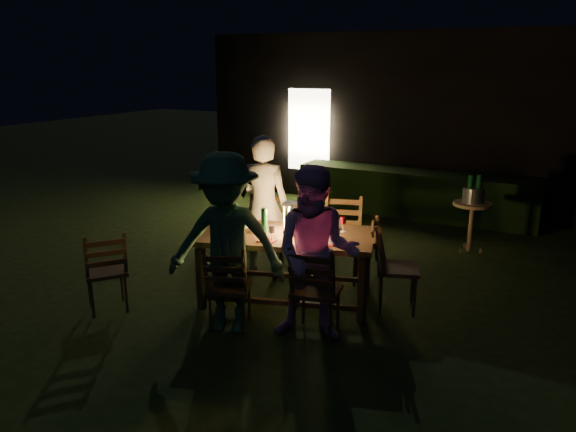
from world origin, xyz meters
The scene contains 29 objects.
garden_envelope centered at (-0.01, 6.15, 1.58)m, with size 40.00×40.00×3.20m.
dining_table centered at (-0.76, -0.59, 0.73)m, with size 2.13×1.50×0.81m.
chair_near_left centered at (-0.96, -1.46, 0.29)m, with size 0.56×0.58×0.95m.
chair_near_right centered at (-0.11, -1.20, 0.31)m, with size 0.53×0.55×1.01m.
chair_far_left centered at (-1.42, 0.01, 0.32)m, with size 0.58×0.61×1.06m.
chair_far_right centered at (-0.47, 0.31, 0.32)m, with size 0.60×0.62×1.07m.
chair_end centered at (0.41, -0.23, 0.31)m, with size 0.62×0.60×1.04m.
chair_spare centered at (-2.38, -1.75, 0.29)m, with size 0.63×0.63×0.97m.
person_house_side centered at (-1.44, 0.05, 0.90)m, with size 0.66×0.43×1.80m, color beige.
person_opp_right centered at (-0.09, -1.24, 0.87)m, with size 0.84×0.66×1.74m, color #DC97D4.
person_opp_left centered at (-0.95, -1.51, 0.92)m, with size 1.19×0.68×1.84m, color #2C583A.
lantern centered at (-0.73, -0.53, 0.96)m, with size 0.16×0.16×0.35m.
plate_far_left centered at (-1.36, -0.55, 0.81)m, with size 0.25×0.25×0.01m, color white.
plate_near_left centered at (-1.22, -0.97, 0.81)m, with size 0.25×0.25×0.01m, color white.
plate_far_right centered at (-0.40, -0.25, 0.81)m, with size 0.25×0.25×0.01m, color white.
plate_near_right centered at (-0.27, -0.67, 0.81)m, with size 0.25×0.25×0.01m, color white.
wineglass_a centered at (-1.13, -0.42, 0.89)m, with size 0.06×0.06×0.18m, color #59070F, non-canonical shape.
wineglass_b centered at (-1.42, -0.92, 0.89)m, with size 0.06×0.06×0.18m, color #59070F, non-canonical shape.
wineglass_c centered at (-0.40, -0.77, 0.89)m, with size 0.06×0.06×0.18m, color #59070F, non-canonical shape.
wineglass_d centered at (-0.23, -0.24, 0.89)m, with size 0.06×0.06×0.18m, color #59070F, non-canonical shape.
wineglass_e centered at (-0.77, -0.91, 0.89)m, with size 0.06×0.06×0.18m, color silver, non-canonical shape.
bottle_table centered at (-1.00, -0.67, 0.95)m, with size 0.07×0.07×0.28m, color #0F471E.
napkin_left centered at (-0.81, -0.95, 0.81)m, with size 0.18×0.14×0.01m, color red.
napkin_right centered at (-0.15, -0.72, 0.81)m, with size 0.18×0.14×0.01m, color red.
phone centered at (-1.27, -1.07, 0.81)m, with size 0.14×0.07×0.01m, color black.
side_table centered at (0.77, 2.16, 0.64)m, with size 0.54×0.54×0.73m.
ice_bucket centered at (0.77, 2.16, 0.84)m, with size 0.30×0.30×0.22m, color #A5A8AD.
bottle_bucket_a centered at (0.72, 2.12, 0.89)m, with size 0.07×0.07×0.32m, color #0F471E.
bottle_bucket_b centered at (0.82, 2.20, 0.89)m, with size 0.07×0.07×0.32m, color #0F471E.
Camera 1 is at (2.05, -5.89, 2.66)m, focal length 35.00 mm.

